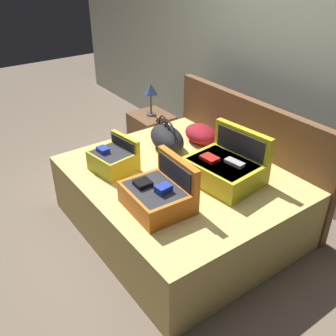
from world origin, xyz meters
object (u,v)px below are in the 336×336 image
Objects in this scene: duffel_bag at (167,138)px; table_lamp at (151,91)px; hard_case_large at (226,167)px; nightstand at (152,136)px; bed at (179,200)px; hard_case_small at (113,159)px; pillow_near_headboard at (201,134)px; hard_case_medium at (159,194)px.

duffel_bag is 1.47× the size of table_lamp.
table_lamp is at bearing 156.45° from duffel_bag.
nightstand is at bearing 163.64° from hard_case_large.
hard_case_large is (0.29, 0.24, 0.39)m from bed.
nightstand is at bearing 156.45° from duffel_bag.
nightstand is at bearing 156.66° from bed.
duffel_bag is at bearing -23.55° from nightstand.
bed is 5.11× the size of table_lamp.
hard_case_small is 0.94m from pillow_near_headboard.
pillow_near_headboard reaches higher than nightstand.
hard_case_small is (-0.66, -0.00, -0.01)m from hard_case_medium.
hard_case_large is at bearing -24.09° from pillow_near_headboard.
hard_case_medium is (-0.01, -0.64, -0.01)m from hard_case_large.
hard_case_large is at bearing 91.35° from hard_case_medium.
duffel_bag is 0.99× the size of nightstand.
hard_case_medium is 0.92× the size of duffel_bag.
hard_case_medium reaches higher than pillow_near_headboard.
duffel_bag is (-0.72, -0.06, -0.01)m from hard_case_large.
hard_case_large is 1.52m from table_lamp.
hard_case_medium is at bearing -31.80° from table_lamp.
duffel_bag is (-0.70, 0.58, -0.00)m from hard_case_medium.
pillow_near_headboard is (-0.37, 0.54, 0.34)m from bed.
hard_case_medium is at bearing -31.80° from nightstand.
pillow_near_headboard is 0.85m from table_lamp.
duffel_bag is at bearing -23.55° from table_lamp.
hard_case_small reaches higher than pillow_near_headboard.
table_lamp is at bearing -178.54° from pillow_near_headboard.
duffel_bag is at bearing 85.80° from hard_case_small.
hard_case_large reaches higher than pillow_near_headboard.
hard_case_small reaches higher than nightstand.
duffel_bag is at bearing 157.03° from bed.
bed is at bearing -22.97° from duffel_bag.
bed is at bearing 37.28° from hard_case_small.
hard_case_medium is 0.91m from duffel_bag.
hard_case_small is (-0.38, -0.40, 0.37)m from bed.
hard_case_small is at bearing -85.48° from duffel_bag.
hard_case_medium is 1.27× the size of pillow_near_headboard.
hard_case_large reaches higher than hard_case_medium.
hard_case_large is at bearing -10.41° from nightstand.
bed is 4.80× the size of hard_case_small.
hard_case_large is at bearing 40.25° from bed.
hard_case_large is at bearing -10.41° from table_lamp.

